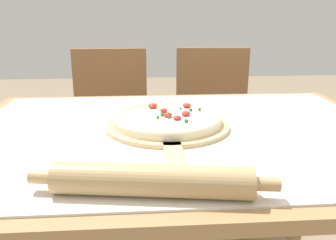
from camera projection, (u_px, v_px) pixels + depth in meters
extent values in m
cube|color=#A87F51|center=(180.00, 137.00, 1.01)|extent=(1.26, 0.92, 0.03)
cylinder|color=#A87F51|center=(30.00, 193.00, 1.47)|extent=(0.06, 0.06, 0.72)
cylinder|color=#A87F51|center=(300.00, 183.00, 1.55)|extent=(0.06, 0.06, 0.72)
cube|color=silver|center=(180.00, 131.00, 1.01)|extent=(1.18, 0.84, 0.00)
cylinder|color=#D6B784|center=(167.00, 125.00, 1.03)|extent=(0.36, 0.36, 0.01)
cube|color=#D6B784|center=(175.00, 157.00, 0.80)|extent=(0.04, 0.17, 0.01)
cylinder|color=#D6B784|center=(179.00, 174.00, 0.72)|extent=(0.05, 0.05, 0.01)
cylinder|color=beige|center=(167.00, 120.00, 1.03)|extent=(0.31, 0.31, 0.02)
torus|color=beige|center=(167.00, 118.00, 1.03)|extent=(0.31, 0.31, 0.02)
cylinder|color=white|center=(167.00, 117.00, 1.03)|extent=(0.27, 0.27, 0.00)
ellipsoid|color=red|center=(187.00, 105.00, 1.12)|extent=(0.03, 0.03, 0.01)
ellipsoid|color=red|center=(164.00, 110.00, 1.07)|extent=(0.02, 0.02, 0.01)
ellipsoid|color=red|center=(186.00, 113.00, 1.03)|extent=(0.03, 0.03, 0.01)
ellipsoid|color=red|center=(177.00, 118.00, 1.00)|extent=(0.02, 0.02, 0.01)
ellipsoid|color=red|center=(168.00, 115.00, 1.02)|extent=(0.02, 0.02, 0.01)
ellipsoid|color=red|center=(153.00, 106.00, 1.12)|extent=(0.03, 0.03, 0.01)
cube|color=#387533|center=(158.00, 117.00, 1.00)|extent=(0.01, 0.01, 0.01)
cube|color=#387533|center=(169.00, 117.00, 1.01)|extent=(0.01, 0.01, 0.01)
cube|color=#387533|center=(162.00, 114.00, 1.03)|extent=(0.01, 0.01, 0.01)
cube|color=#387533|center=(200.00, 109.00, 1.08)|extent=(0.01, 0.01, 0.01)
cube|color=#387533|center=(181.00, 108.00, 1.10)|extent=(0.01, 0.01, 0.01)
cube|color=#387533|center=(186.00, 121.00, 0.97)|extent=(0.01, 0.01, 0.01)
cube|color=#387533|center=(191.00, 110.00, 1.08)|extent=(0.01, 0.01, 0.01)
cylinder|color=tan|center=(152.00, 181.00, 0.64)|extent=(0.37, 0.11, 0.06)
cylinder|color=tan|center=(42.00, 177.00, 0.66)|extent=(0.05, 0.03, 0.03)
cylinder|color=tan|center=(267.00, 184.00, 0.63)|extent=(0.05, 0.03, 0.03)
cube|color=brown|center=(110.00, 144.00, 1.77)|extent=(0.40, 0.40, 0.02)
cube|color=brown|center=(111.00, 91.00, 1.87)|extent=(0.38, 0.04, 0.44)
cylinder|color=brown|center=(75.00, 203.00, 1.67)|extent=(0.04, 0.04, 0.44)
cylinder|color=brown|center=(144.00, 200.00, 1.69)|extent=(0.04, 0.04, 0.44)
cylinder|color=brown|center=(85.00, 173.00, 1.97)|extent=(0.04, 0.04, 0.44)
cylinder|color=brown|center=(143.00, 171.00, 2.00)|extent=(0.04, 0.04, 0.44)
cube|color=brown|center=(214.00, 141.00, 1.80)|extent=(0.43, 0.43, 0.02)
cube|color=brown|center=(212.00, 89.00, 1.91)|extent=(0.38, 0.07, 0.44)
cylinder|color=brown|center=(182.00, 197.00, 1.72)|extent=(0.04, 0.04, 0.44)
cylinder|color=brown|center=(248.00, 198.00, 1.71)|extent=(0.04, 0.04, 0.44)
cylinder|color=brown|center=(181.00, 169.00, 2.03)|extent=(0.04, 0.04, 0.44)
cylinder|color=brown|center=(237.00, 169.00, 2.02)|extent=(0.04, 0.04, 0.44)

